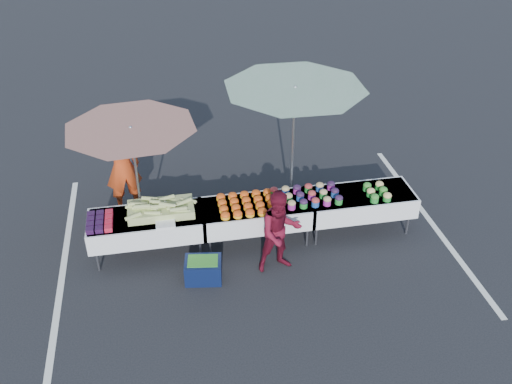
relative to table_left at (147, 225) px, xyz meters
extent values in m
plane|color=black|center=(1.80, 0.00, -0.58)|extent=(80.00, 80.00, 0.00)
cube|color=silver|center=(-1.40, 0.00, -0.58)|extent=(0.10, 5.00, 0.00)
cube|color=silver|center=(5.00, 0.00, -0.58)|extent=(0.10, 5.00, 0.00)
cube|color=white|center=(0.00, 0.00, 0.15)|extent=(1.80, 0.75, 0.04)
cube|color=white|center=(0.00, 0.00, -0.01)|extent=(1.86, 0.81, 0.36)
cylinder|color=slate|center=(-0.82, -0.29, -0.39)|extent=(0.04, 0.04, 0.39)
cylinder|color=slate|center=(-0.82, 0.29, -0.39)|extent=(0.04, 0.04, 0.39)
cylinder|color=slate|center=(0.82, -0.29, -0.39)|extent=(0.04, 0.04, 0.39)
cylinder|color=slate|center=(0.82, 0.29, -0.39)|extent=(0.04, 0.04, 0.39)
cube|color=white|center=(1.80, 0.00, 0.15)|extent=(1.80, 0.75, 0.04)
cube|color=white|center=(1.80, 0.00, -0.01)|extent=(1.86, 0.81, 0.36)
cylinder|color=slate|center=(0.98, -0.29, -0.39)|extent=(0.04, 0.04, 0.39)
cylinder|color=slate|center=(0.98, 0.29, -0.39)|extent=(0.04, 0.04, 0.39)
cylinder|color=slate|center=(2.62, -0.29, -0.39)|extent=(0.04, 0.04, 0.39)
cylinder|color=slate|center=(2.62, 0.29, -0.39)|extent=(0.04, 0.04, 0.39)
cube|color=white|center=(3.60, 0.00, 0.15)|extent=(1.80, 0.75, 0.04)
cube|color=white|center=(3.60, 0.00, -0.01)|extent=(1.86, 0.81, 0.36)
cylinder|color=slate|center=(2.78, -0.29, -0.39)|extent=(0.04, 0.04, 0.39)
cylinder|color=slate|center=(2.78, 0.29, -0.39)|extent=(0.04, 0.04, 0.39)
cylinder|color=slate|center=(4.42, -0.29, -0.39)|extent=(0.04, 0.04, 0.39)
cylinder|color=slate|center=(4.42, 0.29, -0.39)|extent=(0.04, 0.04, 0.39)
cube|color=black|center=(-0.85, -0.27, 0.21)|extent=(0.12, 0.12, 0.08)
cube|color=black|center=(-0.85, -0.13, 0.21)|extent=(0.12, 0.12, 0.08)
cube|color=black|center=(-0.85, 0.01, 0.21)|extent=(0.12, 0.12, 0.08)
cube|color=black|center=(-0.85, 0.15, 0.21)|extent=(0.12, 0.12, 0.08)
cube|color=black|center=(-0.71, -0.27, 0.21)|extent=(0.12, 0.12, 0.08)
cube|color=black|center=(-0.71, -0.13, 0.21)|extent=(0.12, 0.12, 0.08)
cube|color=black|center=(-0.71, 0.01, 0.21)|extent=(0.12, 0.12, 0.08)
cube|color=black|center=(-0.71, 0.15, 0.21)|extent=(0.12, 0.12, 0.08)
cube|color=maroon|center=(-0.57, -0.27, 0.21)|extent=(0.12, 0.12, 0.08)
cube|color=maroon|center=(-0.57, -0.13, 0.21)|extent=(0.12, 0.12, 0.08)
cube|color=maroon|center=(-0.57, 0.01, 0.21)|extent=(0.12, 0.12, 0.08)
cube|color=maroon|center=(-0.57, 0.15, 0.21)|extent=(0.12, 0.12, 0.08)
cube|color=#93B75D|center=(0.25, 0.05, 0.24)|extent=(1.05, 0.55, 0.14)
cylinder|color=#93B75D|center=(0.55, 0.20, 0.27)|extent=(0.27, 0.09, 0.10)
cylinder|color=#93B75D|center=(-0.13, 0.10, 0.34)|extent=(0.27, 0.14, 0.07)
cylinder|color=#93B75D|center=(0.36, -0.06, 0.38)|extent=(0.27, 0.14, 0.09)
cylinder|color=#93B75D|center=(-0.17, 0.08, 0.28)|extent=(0.27, 0.15, 0.10)
cylinder|color=#93B75D|center=(0.07, -0.01, 0.33)|extent=(0.27, 0.15, 0.08)
cylinder|color=#93B75D|center=(0.21, 0.09, 0.36)|extent=(0.27, 0.10, 0.10)
cylinder|color=#93B75D|center=(0.21, -0.03, 0.36)|extent=(0.27, 0.07, 0.08)
cylinder|color=#93B75D|center=(0.12, -0.13, 0.31)|extent=(0.27, 0.14, 0.09)
cylinder|color=#93B75D|center=(0.09, 0.25, 0.34)|extent=(0.27, 0.12, 0.08)
cylinder|color=#93B75D|center=(0.71, 0.14, 0.29)|extent=(0.27, 0.16, 0.08)
cylinder|color=#93B75D|center=(-0.06, 0.01, 0.34)|extent=(0.27, 0.11, 0.07)
cylinder|color=#93B75D|center=(0.16, -0.18, 0.27)|extent=(0.27, 0.10, 0.07)
cylinder|color=#93B75D|center=(0.36, 0.19, 0.35)|extent=(0.27, 0.12, 0.08)
cylinder|color=#93B75D|center=(-0.18, -0.17, 0.31)|extent=(0.27, 0.15, 0.08)
cylinder|color=#93B75D|center=(-0.09, 0.09, 0.36)|extent=(0.27, 0.10, 0.08)
cylinder|color=#93B75D|center=(0.46, 0.00, 0.32)|extent=(0.27, 0.16, 0.10)
cylinder|color=#93B75D|center=(-0.03, -0.02, 0.38)|extent=(0.27, 0.12, 0.09)
cylinder|color=#93B75D|center=(0.52, -0.18, 0.37)|extent=(0.27, 0.09, 0.07)
cylinder|color=#93B75D|center=(0.58, -0.15, 0.30)|extent=(0.27, 0.10, 0.09)
cylinder|color=#93B75D|center=(0.50, -0.09, 0.28)|extent=(0.27, 0.12, 0.09)
cylinder|color=#93B75D|center=(0.35, 0.28, 0.27)|extent=(0.27, 0.10, 0.08)
cylinder|color=#93B75D|center=(0.63, 0.03, 0.34)|extent=(0.27, 0.14, 0.10)
cylinder|color=#93B75D|center=(0.56, 0.25, 0.27)|extent=(0.27, 0.12, 0.07)
cylinder|color=#93B75D|center=(0.50, 0.23, 0.27)|extent=(0.27, 0.07, 0.10)
cube|color=white|center=(0.30, -0.30, 0.19)|extent=(0.30, 0.25, 0.05)
cylinder|color=#FFA41C|center=(1.25, -0.28, 0.19)|extent=(0.15, 0.15, 0.05)
ellipsoid|color=#C34C0B|center=(1.25, -0.28, 0.23)|extent=(0.15, 0.15, 0.08)
cylinder|color=#FFA41C|center=(1.25, -0.10, 0.19)|extent=(0.15, 0.15, 0.05)
ellipsoid|color=#C34C0B|center=(1.25, -0.10, 0.23)|extent=(0.15, 0.15, 0.08)
cylinder|color=#FFA41C|center=(1.25, 0.08, 0.19)|extent=(0.15, 0.15, 0.05)
ellipsoid|color=#C34C0B|center=(1.25, 0.08, 0.23)|extent=(0.15, 0.15, 0.08)
cylinder|color=#FFA41C|center=(1.25, 0.26, 0.19)|extent=(0.15, 0.15, 0.05)
ellipsoid|color=#C34C0B|center=(1.25, 0.26, 0.23)|extent=(0.15, 0.15, 0.08)
cylinder|color=#FFA41C|center=(1.45, -0.28, 0.19)|extent=(0.15, 0.15, 0.05)
ellipsoid|color=#C34C0B|center=(1.45, -0.28, 0.23)|extent=(0.15, 0.15, 0.08)
cylinder|color=#FFA41C|center=(1.45, -0.10, 0.19)|extent=(0.15, 0.15, 0.05)
ellipsoid|color=#C34C0B|center=(1.45, -0.10, 0.23)|extent=(0.15, 0.15, 0.08)
cylinder|color=#FFA41C|center=(1.45, 0.08, 0.19)|extent=(0.15, 0.15, 0.05)
ellipsoid|color=#C34C0B|center=(1.45, 0.08, 0.23)|extent=(0.15, 0.15, 0.08)
cylinder|color=#FFA41C|center=(1.45, 0.26, 0.19)|extent=(0.15, 0.15, 0.05)
ellipsoid|color=#C34C0B|center=(1.45, 0.26, 0.23)|extent=(0.15, 0.15, 0.08)
cylinder|color=#FFA41C|center=(1.65, -0.28, 0.19)|extent=(0.15, 0.15, 0.05)
ellipsoid|color=#C34C0B|center=(1.65, -0.28, 0.23)|extent=(0.15, 0.15, 0.08)
cylinder|color=#FFA41C|center=(1.65, -0.10, 0.19)|extent=(0.15, 0.15, 0.05)
ellipsoid|color=#C34C0B|center=(1.65, -0.10, 0.23)|extent=(0.15, 0.15, 0.08)
cylinder|color=#FFA41C|center=(1.65, 0.08, 0.19)|extent=(0.15, 0.15, 0.05)
ellipsoid|color=#C34C0B|center=(1.65, 0.08, 0.23)|extent=(0.15, 0.15, 0.08)
cylinder|color=#FFA41C|center=(1.65, 0.26, 0.19)|extent=(0.15, 0.15, 0.05)
ellipsoid|color=#C34C0B|center=(1.65, 0.26, 0.23)|extent=(0.15, 0.15, 0.08)
cylinder|color=#FFA41C|center=(1.85, -0.28, 0.19)|extent=(0.15, 0.15, 0.05)
ellipsoid|color=#C34C0B|center=(1.85, -0.28, 0.23)|extent=(0.15, 0.15, 0.08)
cylinder|color=#FFA41C|center=(1.85, -0.10, 0.19)|extent=(0.15, 0.15, 0.05)
ellipsoid|color=#C34C0B|center=(1.85, -0.10, 0.23)|extent=(0.15, 0.15, 0.08)
cylinder|color=#FFA41C|center=(1.85, 0.08, 0.19)|extent=(0.15, 0.15, 0.05)
ellipsoid|color=#C34C0B|center=(1.85, 0.08, 0.23)|extent=(0.15, 0.15, 0.08)
cylinder|color=#FFA41C|center=(1.85, 0.26, 0.19)|extent=(0.15, 0.15, 0.05)
ellipsoid|color=#C34C0B|center=(1.85, 0.26, 0.23)|extent=(0.15, 0.15, 0.08)
cylinder|color=#FFA41C|center=(2.05, -0.28, 0.19)|extent=(0.15, 0.15, 0.05)
ellipsoid|color=#C34C0B|center=(2.05, -0.28, 0.23)|extent=(0.15, 0.15, 0.08)
cylinder|color=#FFA41C|center=(2.05, -0.10, 0.19)|extent=(0.15, 0.15, 0.05)
ellipsoid|color=#C34C0B|center=(2.05, -0.10, 0.23)|extent=(0.15, 0.15, 0.08)
cylinder|color=#FFA41C|center=(2.05, 0.08, 0.19)|extent=(0.15, 0.15, 0.05)
ellipsoid|color=#C34C0B|center=(2.05, 0.08, 0.23)|extent=(0.15, 0.15, 0.08)
cylinder|color=#FFA41C|center=(2.05, 0.26, 0.19)|extent=(0.15, 0.15, 0.05)
ellipsoid|color=#C34C0B|center=(2.05, 0.26, 0.23)|extent=(0.15, 0.15, 0.08)
cylinder|color=#224DA0|center=(2.15, -0.22, 0.22)|extent=(0.13, 0.13, 0.10)
ellipsoid|color=maroon|center=(2.15, -0.22, 0.28)|extent=(0.14, 0.14, 0.10)
cylinder|color=#A8248E|center=(2.15, 0.00, 0.22)|extent=(0.13, 0.13, 0.10)
ellipsoid|color=maroon|center=(2.15, 0.00, 0.28)|extent=(0.14, 0.14, 0.10)
cylinder|color=#21862D|center=(2.15, 0.22, 0.22)|extent=(0.13, 0.13, 0.10)
ellipsoid|color=maroon|center=(2.15, 0.22, 0.28)|extent=(0.14, 0.14, 0.10)
cylinder|color=#A8248E|center=(2.35, -0.22, 0.22)|extent=(0.13, 0.13, 0.10)
ellipsoid|color=tan|center=(2.35, -0.22, 0.28)|extent=(0.14, 0.14, 0.10)
cylinder|color=#21862D|center=(2.35, 0.00, 0.22)|extent=(0.13, 0.13, 0.10)
ellipsoid|color=tan|center=(2.35, 0.00, 0.28)|extent=(0.14, 0.14, 0.10)
cylinder|color=#224DA0|center=(2.35, 0.22, 0.22)|extent=(0.13, 0.13, 0.10)
ellipsoid|color=tan|center=(2.35, 0.22, 0.28)|extent=(0.14, 0.14, 0.10)
cylinder|color=#21862D|center=(2.55, -0.22, 0.22)|extent=(0.13, 0.13, 0.10)
ellipsoid|color=black|center=(2.55, -0.22, 0.28)|extent=(0.14, 0.14, 0.10)
cylinder|color=#224DA0|center=(2.55, 0.00, 0.22)|extent=(0.13, 0.13, 0.10)
ellipsoid|color=black|center=(2.55, 0.00, 0.28)|extent=(0.14, 0.14, 0.10)
cylinder|color=#A8248E|center=(2.55, 0.22, 0.22)|extent=(0.13, 0.13, 0.10)
ellipsoid|color=black|center=(2.55, 0.22, 0.28)|extent=(0.14, 0.14, 0.10)
cylinder|color=#224DA0|center=(2.75, -0.22, 0.22)|extent=(0.13, 0.13, 0.10)
ellipsoid|color=maroon|center=(2.75, -0.22, 0.28)|extent=(0.14, 0.14, 0.10)
cylinder|color=#A8248E|center=(2.75, 0.00, 0.22)|extent=(0.13, 0.13, 0.10)
ellipsoid|color=maroon|center=(2.75, 0.00, 0.28)|extent=(0.14, 0.14, 0.10)
cylinder|color=#21862D|center=(2.75, 0.22, 0.22)|extent=(0.13, 0.13, 0.10)
ellipsoid|color=maroon|center=(2.75, 0.22, 0.28)|extent=(0.14, 0.14, 0.10)
cylinder|color=#A8248E|center=(2.95, -0.22, 0.22)|extent=(0.13, 0.13, 0.10)
ellipsoid|color=tan|center=(2.95, -0.22, 0.28)|extent=(0.14, 0.14, 0.10)
cylinder|color=#21862D|center=(2.95, 0.00, 0.22)|extent=(0.13, 0.13, 0.10)
ellipsoid|color=tan|center=(2.95, 0.00, 0.28)|extent=(0.14, 0.14, 0.10)
cylinder|color=#224DA0|center=(2.95, 0.22, 0.22)|extent=(0.13, 0.13, 0.10)
ellipsoid|color=tan|center=(2.95, 0.22, 0.28)|extent=(0.14, 0.14, 0.10)
cylinder|color=#21862D|center=(3.15, -0.22, 0.22)|extent=(0.13, 0.13, 0.10)
ellipsoid|color=black|center=(3.15, -0.22, 0.28)|extent=(0.14, 0.14, 0.10)
cylinder|color=#224DA0|center=(3.15, 0.00, 0.22)|extent=(0.13, 0.13, 0.10)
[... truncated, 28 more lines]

